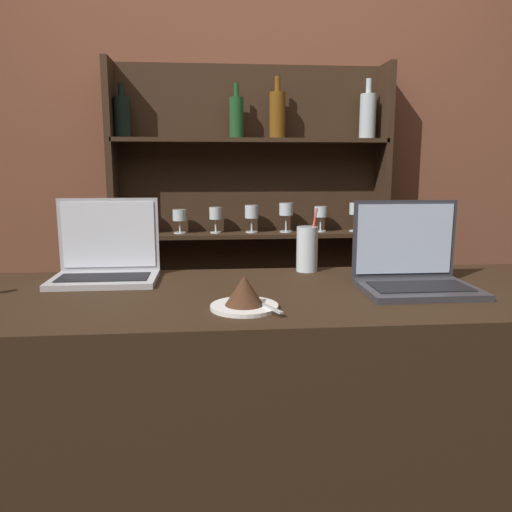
# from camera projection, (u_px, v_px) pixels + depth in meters

# --- Properties ---
(bar_counter) EXTENTS (2.19, 0.67, 0.96)m
(bar_counter) POSITION_uv_depth(u_px,v_px,m) (279.00, 444.00, 1.53)
(bar_counter) COLOR black
(bar_counter) RESTS_ON ground_plane
(back_wall) EXTENTS (7.00, 0.06, 2.70)m
(back_wall) POSITION_uv_depth(u_px,v_px,m) (250.00, 160.00, 2.50)
(back_wall) COLOR brown
(back_wall) RESTS_ON ground_plane
(back_shelf) EXTENTS (1.33, 0.18, 1.80)m
(back_shelf) POSITION_uv_depth(u_px,v_px,m) (251.00, 240.00, 2.49)
(back_shelf) COLOR #332114
(back_shelf) RESTS_ON ground_plane
(laptop_near) EXTENTS (0.32, 0.21, 0.26)m
(laptop_near) POSITION_uv_depth(u_px,v_px,m) (106.00, 261.00, 1.58)
(laptop_near) COLOR #ADADB2
(laptop_near) RESTS_ON bar_counter
(laptop_far) EXTENTS (0.32, 0.25, 0.26)m
(laptop_far) POSITION_uv_depth(u_px,v_px,m) (413.00, 270.00, 1.47)
(laptop_far) COLOR #333338
(laptop_far) RESTS_ON bar_counter
(cake_plate) EXTENTS (0.18, 0.18, 0.09)m
(cake_plate) POSITION_uv_depth(u_px,v_px,m) (244.00, 295.00, 1.27)
(cake_plate) COLOR white
(cake_plate) RESTS_ON bar_counter
(water_glass) EXTENTS (0.07, 0.07, 0.22)m
(water_glass) POSITION_uv_depth(u_px,v_px,m) (307.00, 249.00, 1.71)
(water_glass) COLOR silver
(water_glass) RESTS_ON bar_counter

